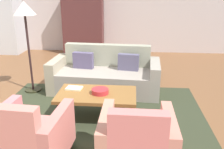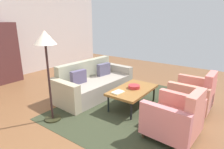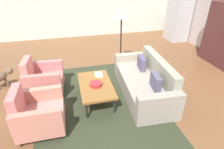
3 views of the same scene
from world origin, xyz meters
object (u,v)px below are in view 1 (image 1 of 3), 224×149
(cabinet, at_px, (83,24))
(refrigerator, at_px, (7,23))
(fruit_bowl, at_px, (100,91))
(coffee_table, at_px, (97,95))
(armchair_right, at_px, (137,145))
(couch, at_px, (106,75))
(floor_lamp, at_px, (25,17))
(armchair_left, at_px, (28,140))
(book_stack, at_px, (74,88))

(cabinet, relative_size, refrigerator, 0.97)
(fruit_bowl, bearing_deg, cabinet, 104.32)
(coffee_table, bearing_deg, armchair_right, -62.80)
(refrigerator, bearing_deg, couch, -39.64)
(fruit_bowl, distance_m, floor_lamp, 2.03)
(armchair_left, xyz_separation_m, armchair_right, (1.20, -0.00, 0.00))
(floor_lamp, bearing_deg, book_stack, -38.88)
(book_stack, height_order, cabinet, cabinet)
(refrigerator, distance_m, floor_lamp, 3.59)
(book_stack, bearing_deg, floor_lamp, 141.12)
(armchair_right, height_order, floor_lamp, floor_lamp)
(floor_lamp, bearing_deg, couch, 8.11)
(cabinet, bearing_deg, armchair_left, -85.85)
(fruit_bowl, height_order, refrigerator, refrigerator)
(armchair_left, height_order, cabinet, cabinet)
(armchair_right, relative_size, fruit_bowl, 3.37)
(refrigerator, bearing_deg, cabinet, 2.53)
(coffee_table, distance_m, armchair_right, 1.31)
(coffee_table, xyz_separation_m, floor_lamp, (-1.43, 0.98, 1.06))
(armchair_left, xyz_separation_m, fruit_bowl, (0.66, 1.17, 0.11))
(couch, xyz_separation_m, cabinet, (-0.99, 2.89, 0.61))
(armchair_right, xyz_separation_m, book_stack, (-0.98, 1.30, 0.09))
(refrigerator, bearing_deg, armchair_left, -61.85)
(fruit_bowl, bearing_deg, refrigerator, 130.65)
(couch, bearing_deg, fruit_bowl, 95.82)
(armchair_right, distance_m, refrigerator, 6.50)
(armchair_right, height_order, cabinet, cabinet)
(book_stack, bearing_deg, refrigerator, 127.81)
(armchair_right, distance_m, floor_lamp, 3.15)
(book_stack, height_order, refrigerator, refrigerator)
(coffee_table, distance_m, refrigerator, 5.22)
(armchair_left, height_order, armchair_right, same)
(armchair_left, distance_m, cabinet, 5.28)
(coffee_table, bearing_deg, armchair_left, -117.40)
(cabinet, distance_m, refrigerator, 2.37)
(couch, relative_size, book_stack, 8.01)
(armchair_right, xyz_separation_m, cabinet, (-1.58, 5.24, 0.56))
(book_stack, xyz_separation_m, cabinet, (-0.60, 3.93, 0.47))
(fruit_bowl, xyz_separation_m, floor_lamp, (-1.48, 0.98, 0.99))
(cabinet, bearing_deg, coffee_table, -76.40)
(book_stack, height_order, floor_lamp, floor_lamp)
(floor_lamp, bearing_deg, armchair_right, -46.67)
(couch, xyz_separation_m, armchair_left, (-0.61, -2.35, 0.06))
(armchair_left, bearing_deg, armchair_right, 3.99)
(couch, distance_m, coffee_table, 1.19)
(fruit_bowl, relative_size, refrigerator, 0.14)
(armchair_left, distance_m, book_stack, 1.33)
(armchair_left, relative_size, armchair_right, 1.00)
(coffee_table, bearing_deg, cabinet, 103.60)
(armchair_left, xyz_separation_m, refrigerator, (-2.75, 5.13, 0.58))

